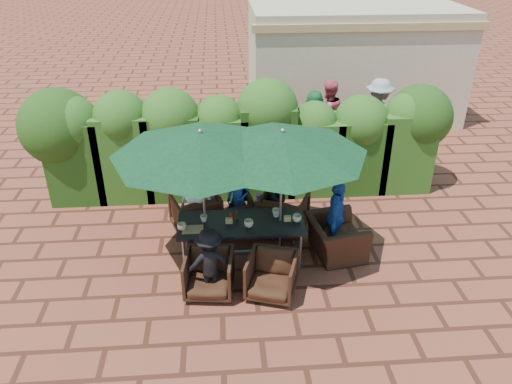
{
  "coord_description": "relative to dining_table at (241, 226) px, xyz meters",
  "views": [
    {
      "loc": [
        -0.48,
        -7.49,
        5.35
      ],
      "look_at": [
        0.12,
        0.4,
        1.0
      ],
      "focal_mm": 35.0,
      "sensor_mm": 36.0,
      "label": 1
    }
  ],
  "objects": [
    {
      "name": "number_block_right",
      "position": [
        0.8,
        -0.02,
        0.13
      ],
      "size": [
        0.12,
        0.06,
        0.1
      ],
      "primitive_type": "cube",
      "color": "tan",
      "rests_on": "dining_table"
    },
    {
      "name": "building",
      "position": [
        3.68,
        7.2,
        0.93
      ],
      "size": [
        6.2,
        3.08,
        3.2
      ],
      "color": "beige",
      "rests_on": "ground"
    },
    {
      "name": "cup_a",
      "position": [
        -1.01,
        -0.16,
        0.14
      ],
      "size": [
        0.15,
        0.15,
        0.12
      ],
      "primitive_type": "imported",
      "color": "beige",
      "rests_on": "dining_table"
    },
    {
      "name": "hedge_wall",
      "position": [
        -0.08,
        2.53,
        0.65
      ],
      "size": [
        9.1,
        1.6,
        2.54
      ],
      "color": "black",
      "rests_on": "ground"
    },
    {
      "name": "ground",
      "position": [
        0.18,
        0.21,
        -0.67
      ],
      "size": [
        80.0,
        80.0,
        0.0
      ],
      "primitive_type": "plane",
      "color": "brown",
      "rests_on": "ground"
    },
    {
      "name": "adult_far_left",
      "position": [
        -0.79,
        0.87,
        0.0
      ],
      "size": [
        0.75,
        0.57,
        1.36
      ],
      "primitive_type": "imported",
      "rotation": [
        0.0,
        0.0,
        -0.28
      ],
      "color": "white",
      "rests_on": "ground"
    },
    {
      "name": "umbrella_right",
      "position": [
        0.68,
        -0.0,
        1.54
      ],
      "size": [
        2.81,
        2.81,
        2.46
      ],
      "color": "gray",
      "rests_on": "ground"
    },
    {
      "name": "chair_far_left",
      "position": [
        -0.84,
        0.98,
        -0.24
      ],
      "size": [
        1.07,
        1.03,
        0.87
      ],
      "primitive_type": "imported",
      "rotation": [
        0.0,
        0.0,
        3.5
      ],
      "color": "black",
      "rests_on": "ground"
    },
    {
      "name": "number_block_left",
      "position": [
        -0.21,
        -0.01,
        0.13
      ],
      "size": [
        0.12,
        0.06,
        0.1
      ],
      "primitive_type": "cube",
      "color": "tan",
      "rests_on": "dining_table"
    },
    {
      "name": "cup_e",
      "position": [
        0.96,
        -0.05,
        0.14
      ],
      "size": [
        0.16,
        0.16,
        0.13
      ],
      "primitive_type": "imported",
      "color": "beige",
      "rests_on": "dining_table"
    },
    {
      "name": "adult_far_mid",
      "position": [
        -0.01,
        1.02,
        -0.07
      ],
      "size": [
        0.47,
        0.4,
        1.21
      ],
      "primitive_type": "imported",
      "rotation": [
        0.0,
        0.0,
        -0.1
      ],
      "color": "#1E49A2",
      "rests_on": "ground"
    },
    {
      "name": "adult_near_left",
      "position": [
        -0.54,
        -0.92,
        -0.08
      ],
      "size": [
        0.8,
        0.42,
        1.2
      ],
      "primitive_type": "imported",
      "rotation": [
        0.0,
        0.0,
        3.23
      ],
      "color": "black",
      "rests_on": "ground"
    },
    {
      "name": "cup_d",
      "position": [
        0.62,
        0.15,
        0.15
      ],
      "size": [
        0.15,
        0.15,
        0.14
      ],
      "primitive_type": "imported",
      "color": "beige",
      "rests_on": "dining_table"
    },
    {
      "name": "ketchup_bottle",
      "position": [
        -0.18,
        0.02,
        0.16
      ],
      "size": [
        0.04,
        0.04,
        0.17
      ],
      "primitive_type": "cylinder",
      "color": "#B20C0A",
      "rests_on": "dining_table"
    },
    {
      "name": "pedestrian_b",
      "position": [
        2.44,
        4.66,
        0.24
      ],
      "size": [
        1.02,
        0.85,
        1.84
      ],
      "primitive_type": "imported",
      "rotation": [
        0.0,
        0.0,
        3.56
      ],
      "color": "#DC4D63",
      "rests_on": "ground"
    },
    {
      "name": "serving_tray",
      "position": [
        -0.82,
        -0.18,
        0.09
      ],
      "size": [
        0.35,
        0.25,
        0.02
      ],
      "primitive_type": "cube",
      "color": "#987349",
      "rests_on": "dining_table"
    },
    {
      "name": "child_left",
      "position": [
        -0.45,
        1.01,
        -0.22
      ],
      "size": [
        0.39,
        0.35,
        0.92
      ],
      "primitive_type": "imported",
      "rotation": [
        0.0,
        0.0,
        -0.27
      ],
      "color": "#DC4D63",
      "rests_on": "ground"
    },
    {
      "name": "chair_end_right",
      "position": [
        1.69,
        0.02,
        -0.22
      ],
      "size": [
        0.84,
        1.14,
        0.91
      ],
      "primitive_type": "imported",
      "rotation": [
        0.0,
        0.0,
        1.74
      ],
      "color": "black",
      "rests_on": "ground"
    },
    {
      "name": "adult_far_right",
      "position": [
        0.82,
        0.98,
        -0.0
      ],
      "size": [
        0.74,
        0.58,
        1.34
      ],
      "primitive_type": "imported",
      "rotation": [
        0.0,
        0.0,
        0.33
      ],
      "color": "black",
      "rests_on": "ground"
    },
    {
      "name": "cup_c",
      "position": [
        0.12,
        -0.15,
        0.14
      ],
      "size": [
        0.16,
        0.16,
        0.13
      ],
      "primitive_type": "imported",
      "color": "beige",
      "rests_on": "dining_table"
    },
    {
      "name": "chair_near_left",
      "position": [
        -0.57,
        -0.89,
        -0.28
      ],
      "size": [
        0.84,
        0.79,
        0.78
      ],
      "primitive_type": "imported",
      "rotation": [
        0.0,
        0.0,
        -0.11
      ],
      "color": "black",
      "rests_on": "ground"
    },
    {
      "name": "adult_end_right",
      "position": [
        1.68,
        0.09,
        0.03
      ],
      "size": [
        0.64,
        0.91,
        1.4
      ],
      "primitive_type": "imported",
      "rotation": [
        0.0,
        0.0,
        1.26
      ],
      "color": "#1E49A2",
      "rests_on": "ground"
    },
    {
      "name": "sauce_bottle",
      "position": [
        -0.08,
        0.11,
        0.16
      ],
      "size": [
        0.04,
        0.04,
        0.17
      ],
      "primitive_type": "cylinder",
      "color": "#4C230C",
      "rests_on": "dining_table"
    },
    {
      "name": "chair_far_mid",
      "position": [
        -0.05,
        0.98,
        -0.33
      ],
      "size": [
        0.78,
        0.75,
        0.69
      ],
      "primitive_type": "imported",
      "rotation": [
        0.0,
        0.0,
        3.33
      ],
      "color": "black",
      "rests_on": "ground"
    },
    {
      "name": "chair_far_right",
      "position": [
        0.85,
        0.85,
        -0.24
      ],
      "size": [
        1.09,
        1.06,
        0.86
      ],
      "primitive_type": "imported",
      "rotation": [
        0.0,
        0.0,
        2.72
      ],
      "color": "black",
      "rests_on": "ground"
    },
    {
      "name": "dining_table",
      "position": [
        0.0,
        0.0,
        0.0
      ],
      "size": [
        2.18,
        0.9,
        0.75
      ],
      "color": "black",
      "rests_on": "ground"
    },
    {
      "name": "chair_near_right",
      "position": [
        0.43,
        -1.0,
        -0.28
      ],
      "size": [
        0.94,
        0.9,
        0.78
      ],
      "primitive_type": "imported",
      "rotation": [
        0.0,
        0.0,
        -0.31
      ],
      "color": "black",
      "rests_on": "ground"
    },
    {
      "name": "pedestrian_a",
      "position": [
        2.05,
        4.47,
        0.15
      ],
      "size": [
        1.6,
        0.78,
        1.65
      ],
      "primitive_type": "imported",
      "rotation": [
        0.0,
        0.0,
        2.99
      ],
      "color": "#227D3C",
      "rests_on": "ground"
    },
    {
      "name": "pedestrian_c",
      "position": [
        3.67,
        4.43,
        0.29
      ],
      "size": [
        1.34,
        0.91,
        1.92
      ],
      "primitive_type": "imported",
      "rotation": [
        0.0,
        0.0,
        2.83
      ],
      "color": "#94969D",
      "rests_on": "ground"
    },
    {
      "name": "umbrella_left",
      "position": [
        -0.62,
        0.07,
        1.54
      ],
      "size": [
        2.93,
        2.93,
        2.46
      ],
      "color": "gray",
      "rests_on": "ground"
    },
    {
      "name": "cup_b",
      "position": [
        -0.64,
        0.07,
        0.14
      ],
      "size": [
        0.13,
        0.13,
        0.12
      ],
      "primitive_type": "imported",
      "color": "beige",
      "rests_on": "dining_table"
    },
    {
      "name": "child_right",
      "position": [
        0.39,
        0.95,
        -0.29
      ],
      "size": [
        0.34,
        0.32,
        0.76
      ],
      "primitive_type": "imported",
      "rotation": [
        0.0,
        0.0,
        -0.44
      ],
      "color": "#79489E",
      "rests_on": "ground"
    }
  ]
}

